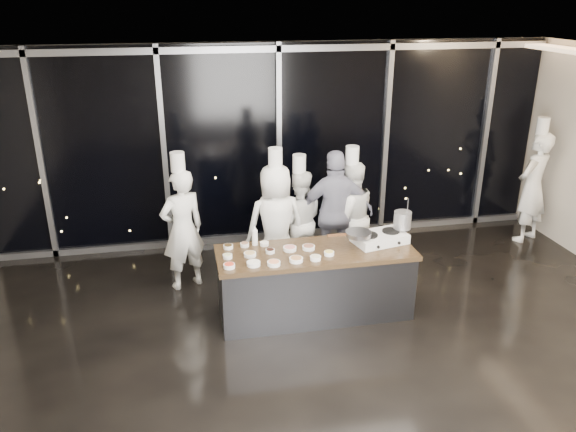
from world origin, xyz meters
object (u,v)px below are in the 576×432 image
(demo_counter, at_px, (315,282))
(stove, at_px, (380,238))
(chef_left, at_px, (276,223))
(stock_pot, at_px, (402,220))
(chef_side, at_px, (533,186))
(chef_far_left, at_px, (183,228))
(guest, at_px, (336,213))
(frying_pan, at_px, (358,234))
(chef_center, at_px, (299,220))
(chef_right, at_px, (350,216))

(demo_counter, relative_size, stove, 3.36)
(stove, relative_size, chef_left, 0.37)
(stock_pot, bearing_deg, chef_side, 27.07)
(chef_far_left, relative_size, chef_left, 1.00)
(chef_far_left, xyz_separation_m, guest, (2.17, 0.02, 0.05))
(chef_left, distance_m, chef_side, 4.41)
(frying_pan, bearing_deg, chef_side, 12.07)
(frying_pan, height_order, stock_pot, stock_pot)
(chef_far_left, height_order, guest, chef_far_left)
(stock_pot, relative_size, guest, 0.12)
(chef_side, bearing_deg, chef_center, -23.50)
(stove, xyz_separation_m, chef_far_left, (-2.46, 1.01, -0.08))
(demo_counter, relative_size, chef_right, 1.31)
(chef_far_left, bearing_deg, chef_side, 161.46)
(stove, xyz_separation_m, chef_right, (-0.05, 1.13, -0.13))
(chef_far_left, relative_size, chef_center, 1.10)
(stove, bearing_deg, guest, 93.42)
(demo_counter, xyz_separation_m, chef_far_left, (-1.60, 1.10, 0.43))
(stock_pot, distance_m, chef_left, 1.76)
(chef_left, distance_m, chef_right, 1.15)
(stove, xyz_separation_m, stock_pot, (0.33, 0.08, 0.19))
(stove, bearing_deg, chef_left, 128.82)
(stock_pot, relative_size, chef_side, 0.11)
(chef_center, relative_size, guest, 0.95)
(frying_pan, xyz_separation_m, guest, (0.02, 1.08, -0.14))
(demo_counter, distance_m, chef_far_left, 1.99)
(chef_left, bearing_deg, chef_side, -179.65)
(frying_pan, distance_m, chef_right, 1.23)
(chef_center, bearing_deg, chef_far_left, 14.36)
(chef_far_left, xyz_separation_m, chef_center, (1.68, 0.22, -0.10))
(frying_pan, bearing_deg, demo_counter, 170.59)
(chef_right, bearing_deg, demo_counter, 46.45)
(chef_left, bearing_deg, frying_pan, 123.56)
(demo_counter, height_order, chef_center, chef_center)
(chef_left, height_order, chef_center, chef_left)
(frying_pan, bearing_deg, chef_far_left, 141.23)
(chef_center, distance_m, guest, 0.56)
(chef_left, relative_size, guest, 1.06)
(chef_far_left, height_order, chef_right, chef_far_left)
(chef_left, bearing_deg, stove, 133.85)
(demo_counter, relative_size, stock_pot, 10.96)
(chef_side, bearing_deg, chef_right, -20.59)
(stove, distance_m, chef_left, 1.52)
(stove, bearing_deg, demo_counter, 173.03)
(stove, distance_m, stock_pot, 0.38)
(chef_far_left, bearing_deg, chef_left, 153.21)
(stove, distance_m, chef_side, 3.54)
(chef_center, height_order, guest, guest)
(guest, bearing_deg, stock_pot, 128.23)
(stove, distance_m, chef_center, 1.48)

